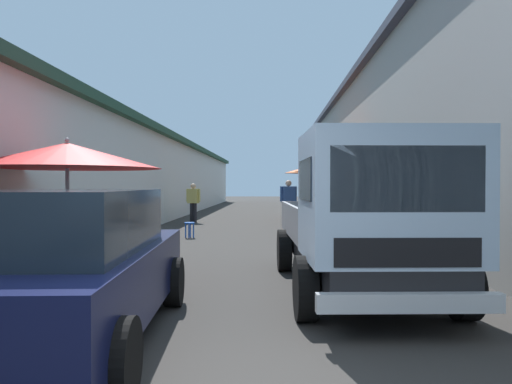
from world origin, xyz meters
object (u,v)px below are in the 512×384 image
at_px(fruit_stall_near_right, 66,173).
at_px(fruit_stall_mid_lane, 316,174).
at_px(fruit_stall_far_left, 332,175).
at_px(plastic_stool, 190,226).
at_px(hatchback_car, 62,265).
at_px(vendor_by_crates, 193,200).
at_px(vendor_in_shade, 288,199).
at_px(delivery_truck, 369,222).

relative_size(fruit_stall_near_right, fruit_stall_mid_lane, 1.01).
xyz_separation_m(fruit_stall_far_left, plastic_stool, (-4.33, 4.56, -1.53)).
relative_size(hatchback_car, plastic_stool, 9.23).
bearing_deg(vendor_by_crates, hatchback_car, -175.46).
relative_size(fruit_stall_far_left, vendor_by_crates, 1.80).
bearing_deg(vendor_in_shade, delivery_truck, -177.03).
xyz_separation_m(fruit_stall_far_left, delivery_truck, (-11.79, 1.02, -0.81)).
xyz_separation_m(fruit_stall_mid_lane, delivery_truck, (-15.28, 0.73, -0.95)).
bearing_deg(fruit_stall_mid_lane, delivery_truck, 177.28).
xyz_separation_m(fruit_stall_far_left, fruit_stall_mid_lane, (3.50, 0.30, 0.14)).
height_order(fruit_stall_near_right, vendor_in_shade, fruit_stall_near_right).
xyz_separation_m(delivery_truck, vendor_by_crates, (12.97, 4.34, -0.16)).
height_order(fruit_stall_near_right, vendor_by_crates, fruit_stall_near_right).
distance_m(fruit_stall_far_left, vendor_in_shade, 1.86).
bearing_deg(vendor_by_crates, fruit_stall_mid_lane, -65.49).
bearing_deg(fruit_stall_far_left, vendor_in_shade, 95.41).
relative_size(vendor_by_crates, vendor_in_shade, 0.93).
bearing_deg(delivery_truck, fruit_stall_mid_lane, -2.72).
bearing_deg(fruit_stall_near_right, plastic_stool, -6.92).
distance_m(delivery_truck, vendor_by_crates, 13.68).
relative_size(fruit_stall_near_right, fruit_stall_far_left, 1.00).
bearing_deg(fruit_stall_near_right, vendor_in_shade, -19.40).
relative_size(fruit_stall_mid_lane, hatchback_car, 0.69).
bearing_deg(vendor_in_shade, fruit_stall_near_right, 160.60).
xyz_separation_m(fruit_stall_mid_lane, vendor_by_crates, (-2.31, 5.07, -1.11)).
xyz_separation_m(fruit_stall_near_right, vendor_in_shade, (10.51, -3.70, -0.71)).
xyz_separation_m(hatchback_car, vendor_by_crates, (14.52, 1.15, 0.15)).
distance_m(fruit_stall_mid_lane, vendor_by_crates, 5.68).
xyz_separation_m(fruit_stall_mid_lane, plastic_stool, (-7.83, 4.26, -1.66)).
bearing_deg(plastic_stool, delivery_truck, -154.62).
height_order(fruit_stall_mid_lane, vendor_in_shade, fruit_stall_mid_lane).
height_order(fruit_stall_mid_lane, hatchback_car, fruit_stall_mid_lane).
xyz_separation_m(fruit_stall_near_right, vendor_by_crates, (11.85, 0.03, -0.79)).
height_order(delivery_truck, plastic_stool, delivery_truck).
height_order(vendor_by_crates, plastic_stool, vendor_by_crates).
relative_size(hatchback_car, vendor_by_crates, 2.59).
distance_m(fruit_stall_near_right, fruit_stall_far_left, 11.92).
distance_m(hatchback_car, vendor_in_shade, 13.43).
height_order(delivery_truck, vendor_in_shade, delivery_truck).
bearing_deg(fruit_stall_far_left, fruit_stall_mid_lane, 4.83).
bearing_deg(vendor_in_shade, vendor_by_crates, 70.26).
height_order(hatchback_car, plastic_stool, hatchback_car).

